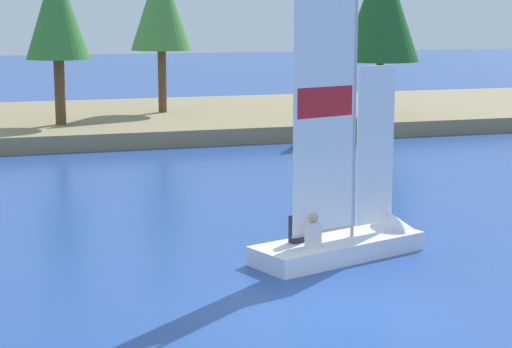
{
  "coord_description": "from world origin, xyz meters",
  "views": [
    {
      "loc": [
        -5.72,
        -13.3,
        5.01
      ],
      "look_at": [
        0.68,
        6.84,
        1.2
      ],
      "focal_mm": 62.61,
      "sensor_mm": 36.0,
      "label": 1
    }
  ],
  "objects_px": {
    "shoreline_tree_centre": "(57,11)",
    "shoreline_tree_midright": "(161,5)",
    "shoreline_tree_right": "(381,5)",
    "sailboat": "(361,229)"
  },
  "relations": [
    {
      "from": "shoreline_tree_centre",
      "to": "shoreline_tree_right",
      "type": "distance_m",
      "value": 13.48
    },
    {
      "from": "shoreline_tree_right",
      "to": "sailboat",
      "type": "height_order",
      "value": "shoreline_tree_right"
    },
    {
      "from": "sailboat",
      "to": "shoreline_tree_midright",
      "type": "bearing_deg",
      "value": 70.23
    },
    {
      "from": "shoreline_tree_right",
      "to": "shoreline_tree_centre",
      "type": "bearing_deg",
      "value": 174.99
    },
    {
      "from": "shoreline_tree_midright",
      "to": "shoreline_tree_right",
      "type": "relative_size",
      "value": 0.95
    },
    {
      "from": "shoreline_tree_right",
      "to": "sailboat",
      "type": "relative_size",
      "value": 1.07
    },
    {
      "from": "shoreline_tree_centre",
      "to": "sailboat",
      "type": "bearing_deg",
      "value": -77.3
    },
    {
      "from": "shoreline_tree_centre",
      "to": "shoreline_tree_midright",
      "type": "xyz_separation_m",
      "value": [
        4.82,
        3.23,
        0.26
      ]
    },
    {
      "from": "shoreline_tree_centre",
      "to": "shoreline_tree_midright",
      "type": "relative_size",
      "value": 0.95
    },
    {
      "from": "shoreline_tree_centre",
      "to": "shoreline_tree_midright",
      "type": "height_order",
      "value": "shoreline_tree_midright"
    }
  ]
}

